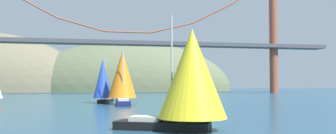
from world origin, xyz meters
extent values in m
ellipsoid|color=#5B6647|center=(5.00, 135.00, 0.00)|extent=(88.08, 44.00, 41.59)
cylinder|color=brown|center=(49.20, 95.00, 20.45)|extent=(2.80, 2.80, 40.91)
cube|color=#47474C|center=(0.00, 95.00, 15.71)|extent=(134.41, 6.00, 1.20)
cylinder|color=brown|center=(-28.12, 95.00, 26.41)|extent=(14.29, 0.50, 7.69)
cylinder|color=brown|center=(-14.06, 95.00, 20.98)|extent=(14.18, 0.50, 4.11)
cylinder|color=brown|center=(0.00, 95.00, 19.17)|extent=(14.06, 0.50, 0.50)
cylinder|color=brown|center=(14.06, 95.00, 20.98)|extent=(14.18, 0.50, 4.11)
cylinder|color=brown|center=(28.12, 95.00, 26.41)|extent=(14.29, 0.50, 7.69)
cube|color=black|center=(-6.15, 10.40, 0.32)|extent=(7.55, 5.26, 0.65)
cube|color=beige|center=(-7.33, 10.98, 0.83)|extent=(2.86, 2.59, 0.36)
cylinder|color=#B2B2B7|center=(-5.50, 10.08, 4.73)|extent=(0.14, 0.14, 8.16)
cone|color=yellow|center=(-4.06, 9.37, 4.33)|extent=(7.00, 7.00, 6.76)
cube|color=black|center=(-8.85, 48.02, 0.30)|extent=(3.15, 5.75, 0.61)
cube|color=beige|center=(-8.51, 48.97, 0.79)|extent=(1.58, 2.04, 0.36)
cylinder|color=#B2B2B7|center=(-9.03, 47.49, 4.27)|extent=(0.14, 0.14, 7.33)
cone|color=blue|center=(-9.44, 46.32, 4.27)|extent=(4.04, 4.04, 6.72)
cube|color=#191E4C|center=(-6.53, 40.13, 0.40)|extent=(2.42, 7.23, 0.79)
cube|color=beige|center=(-6.59, 38.85, 0.97)|extent=(1.69, 2.36, 0.36)
cylinder|color=#B2B2B7|center=(-6.49, 40.84, 5.12)|extent=(0.14, 0.14, 8.66)
cone|color=orange|center=(-6.42, 42.41, 4.93)|extent=(4.82, 4.82, 7.67)
camera|label=1|loc=(-11.66, -17.06, 3.66)|focal=38.81mm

